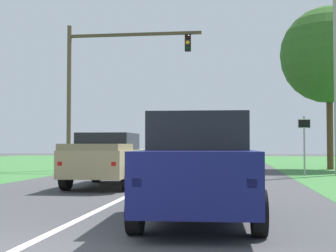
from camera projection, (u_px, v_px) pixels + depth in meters
The scene contains 7 objects.
ground_plane at pixel (151, 184), 17.33m from camera, with size 120.00×120.00×0.00m, color #424244.
lane_centre_stripe at pixel (13, 251), 6.44m from camera, with size 0.16×40.86×0.01m, color white.
red_suv_near at pixel (200, 165), 9.19m from camera, with size 2.29×5.02×1.96m.
pickup_truck_lead at pixel (109, 159), 16.52m from camera, with size 2.23×5.33×1.80m.
traffic_light at pixel (102, 74), 26.92m from camera, with size 7.50×0.40×8.06m.
keep_moving_sign at pixel (304, 138), 22.24m from camera, with size 0.60×0.09×2.73m.
oak_tree_right at pixel (329, 55), 28.20m from camera, with size 5.57×5.57×9.40m.
Camera 1 is at (2.89, -5.74, 1.41)m, focal length 52.26 mm.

